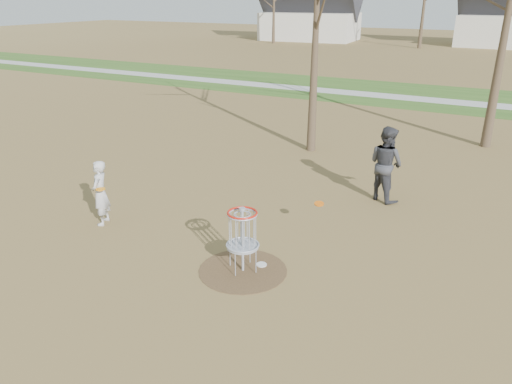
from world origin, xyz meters
TOP-DOWN VIEW (x-y plane):
  - ground at (0.00, 0.00)m, footprint 160.00×160.00m
  - green_band at (0.00, 21.00)m, footprint 160.00×8.00m
  - footpath at (0.00, 20.00)m, footprint 160.00×1.50m
  - dirt_circle at (0.00, 0.00)m, footprint 1.80×1.80m
  - player_standing at (-4.12, 0.36)m, footprint 0.57×0.68m
  - player_throwing at (1.50, 5.11)m, footprint 1.24×1.15m
  - disc_grounded at (0.24, 0.36)m, footprint 0.22×0.22m
  - discs_in_play at (-1.47, 1.26)m, footprint 4.83×2.33m
  - disc_golf_basket at (0.00, 0.00)m, footprint 0.64×0.64m

SIDE VIEW (x-z plane):
  - ground at x=0.00m, z-range 0.00..0.00m
  - green_band at x=0.00m, z-range 0.00..0.01m
  - dirt_circle at x=0.00m, z-range 0.00..0.01m
  - footpath at x=0.00m, z-range 0.01..0.02m
  - disc_grounded at x=0.24m, z-range 0.01..0.03m
  - player_standing at x=-4.12m, z-range 0.00..1.60m
  - discs_in_play at x=-1.47m, z-range 0.74..1.03m
  - disc_golf_basket at x=0.00m, z-range 0.24..1.59m
  - player_throwing at x=1.50m, z-range 0.00..2.04m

